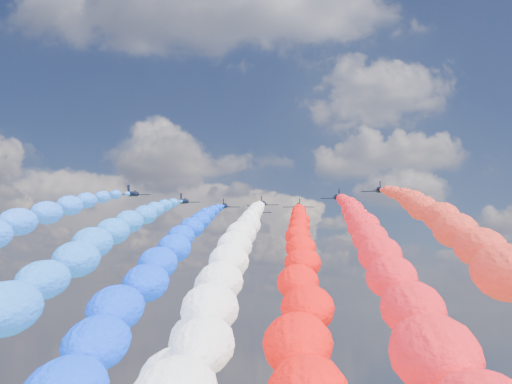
# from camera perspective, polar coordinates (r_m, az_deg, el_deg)

# --- Properties ---
(jet_0) EXTENTS (8.87, 12.12, 4.61)m
(jet_0) POSITION_cam_1_polar(r_m,az_deg,el_deg) (160.28, -11.27, -0.17)
(jet_0) COLOR black
(trail_0) EXTENTS (7.05, 131.64, 45.41)m
(trail_0) POSITION_cam_1_polar(r_m,az_deg,el_deg) (94.94, -22.26, -4.72)
(trail_0) COLOR #2468FE
(jet_1) EXTENTS (8.84, 12.10, 4.61)m
(jet_1) POSITION_cam_1_polar(r_m,az_deg,el_deg) (169.41, -6.64, -0.86)
(jet_1) COLOR black
(trail_1) EXTENTS (7.05, 131.64, 45.41)m
(trail_1) POSITION_cam_1_polar(r_m,az_deg,el_deg) (102.02, -13.74, -5.56)
(trail_1) COLOR blue
(jet_2) EXTENTS (9.33, 12.45, 4.61)m
(jet_2) POSITION_cam_1_polar(r_m,az_deg,el_deg) (176.40, -2.92, -1.31)
(jet_2) COLOR black
(trail_2) EXTENTS (7.05, 131.64, 45.41)m
(trail_2) POSITION_cam_1_polar(r_m,az_deg,el_deg) (107.96, -7.22, -6.04)
(trail_2) COLOR #083CFD
(jet_3) EXTENTS (9.19, 12.35, 4.61)m
(jet_3) POSITION_cam_1_polar(r_m,az_deg,el_deg) (172.69, 0.64, -1.12)
(jet_3) COLOR black
(trail_3) EXTENTS (7.05, 131.64, 45.41)m
(trail_3) POSITION_cam_1_polar(r_m,az_deg,el_deg) (103.62, -1.44, -5.94)
(trail_3) COLOR white
(jet_4) EXTENTS (8.92, 12.16, 4.61)m
(jet_4) POSITION_cam_1_polar(r_m,az_deg,el_deg) (186.45, 0.07, -1.83)
(jet_4) COLOR black
(trail_4) EXTENTS (7.05, 131.64, 45.41)m
(trail_4) POSITION_cam_1_polar(r_m,az_deg,el_deg) (117.57, -2.10, -6.49)
(trail_4) COLOR white
(jet_5) EXTENTS (9.57, 12.62, 4.61)m
(jet_5) POSITION_cam_1_polar(r_m,az_deg,el_deg) (176.51, 3.94, -1.30)
(jet_5) COLOR black
(trail_5) EXTENTS (7.05, 131.64, 45.41)m
(trail_5) POSITION_cam_1_polar(r_m,az_deg,el_deg) (107.31, 4.08, -6.07)
(trail_5) COLOR red
(jet_6) EXTENTS (9.22, 12.37, 4.61)m
(jet_6) POSITION_cam_1_polar(r_m,az_deg,el_deg) (163.61, 7.51, -0.49)
(jet_6) COLOR black
(trail_6) EXTENTS (7.05, 131.64, 45.41)m
(trail_6) POSITION_cam_1_polar(r_m,az_deg,el_deg) (94.51, 10.32, -5.32)
(trail_6) COLOR red
(jet_7) EXTENTS (9.60, 12.64, 4.61)m
(jet_7) POSITION_cam_1_polar(r_m,az_deg,el_deg) (155.27, 11.26, 0.17)
(jet_7) COLOR black
(trail_7) EXTENTS (7.05, 131.64, 45.41)m
(trail_7) POSITION_cam_1_polar(r_m,az_deg,el_deg) (86.87, 17.34, -4.55)
(trail_7) COLOR red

